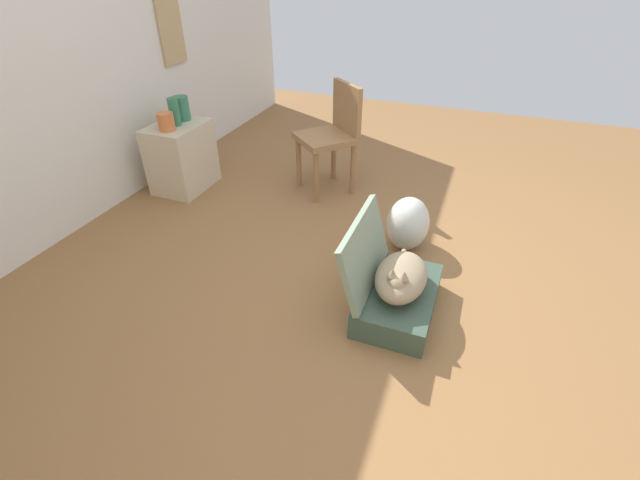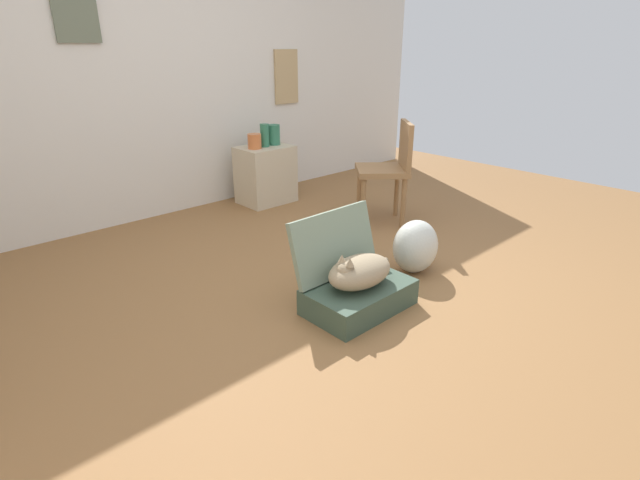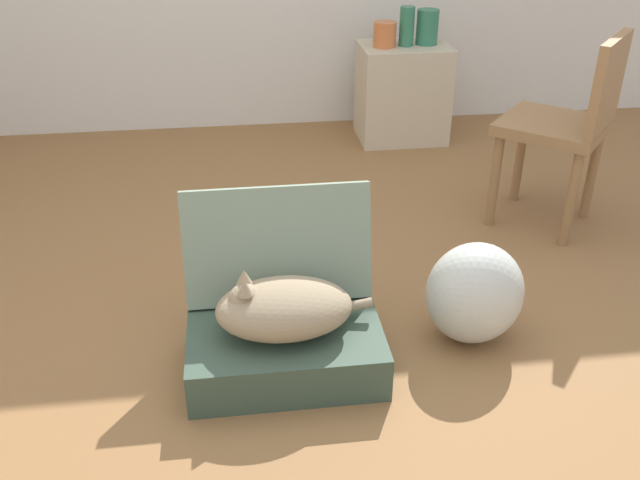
% 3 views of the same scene
% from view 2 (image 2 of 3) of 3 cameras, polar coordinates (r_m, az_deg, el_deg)
% --- Properties ---
extents(ground_plane, '(7.68, 7.68, 0.00)m').
position_cam_2_polar(ground_plane, '(3.23, 3.69, -5.34)').
color(ground_plane, olive).
rests_on(ground_plane, ground).
extents(wall_back, '(6.40, 0.15, 2.60)m').
position_cam_2_polar(wall_back, '(4.71, -17.38, 18.93)').
color(wall_back, silver).
rests_on(wall_back, ground).
extents(suitcase_base, '(0.64, 0.40, 0.16)m').
position_cam_2_polar(suitcase_base, '(2.93, 4.62, -6.70)').
color(suitcase_base, '#384C3D').
rests_on(suitcase_base, ground).
extents(suitcase_lid, '(0.64, 0.15, 0.40)m').
position_cam_2_polar(suitcase_lid, '(2.94, 1.69, -0.45)').
color(suitcase_lid, gray).
rests_on(suitcase_lid, suitcase_base).
extents(cat, '(0.52, 0.28, 0.22)m').
position_cam_2_polar(cat, '(2.85, 4.63, -3.71)').
color(cat, '#998466').
rests_on(cat, suitcase_base).
extents(plastic_bag_white, '(0.34, 0.29, 0.37)m').
position_cam_2_polar(plastic_bag_white, '(3.41, 11.19, -0.75)').
color(plastic_bag_white, silver).
rests_on(plastic_bag_white, ground).
extents(side_table, '(0.51, 0.39, 0.56)m').
position_cam_2_polar(side_table, '(4.87, -6.43, 7.67)').
color(side_table, beige).
rests_on(side_table, ground).
extents(vase_tall, '(0.13, 0.13, 0.14)m').
position_cam_2_polar(vase_tall, '(4.71, -7.74, 11.47)').
color(vase_tall, '#CC6B38').
rests_on(vase_tall, side_table).
extents(vase_short, '(0.13, 0.13, 0.19)m').
position_cam_2_polar(vase_short, '(4.88, -5.50, 12.26)').
color(vase_short, '#2D7051').
rests_on(vase_short, side_table).
extents(vase_round, '(0.08, 0.08, 0.22)m').
position_cam_2_polar(vase_round, '(4.78, -6.55, 12.17)').
color(vase_round, '#2D7051').
rests_on(vase_round, side_table).
extents(chair, '(0.60, 0.59, 0.88)m').
position_cam_2_polar(chair, '(4.27, 8.19, 8.48)').
color(chair, olive).
rests_on(chair, ground).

